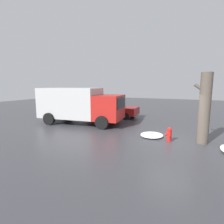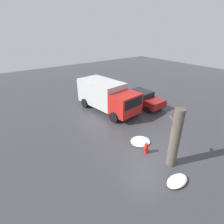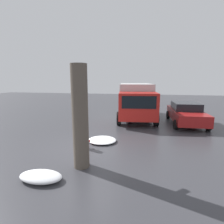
% 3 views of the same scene
% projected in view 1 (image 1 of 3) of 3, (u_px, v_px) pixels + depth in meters
% --- Properties ---
extents(ground_plane, '(60.00, 60.00, 0.00)m').
position_uv_depth(ground_plane, '(169.00, 141.00, 9.13)').
color(ground_plane, '#38383D').
extents(fire_hydrant, '(0.36, 0.45, 0.74)m').
position_uv_depth(fire_hydrant, '(169.00, 134.00, 9.08)').
color(fire_hydrant, red).
rests_on(fire_hydrant, ground_plane).
extents(tree_trunk, '(0.83, 0.54, 3.53)m').
position_uv_depth(tree_trunk, '(204.00, 108.00, 8.61)').
color(tree_trunk, brown).
rests_on(tree_trunk, ground_plane).
extents(delivery_truck, '(6.53, 3.31, 2.69)m').
position_uv_depth(delivery_truck, '(80.00, 104.00, 13.31)').
color(delivery_truck, red).
rests_on(delivery_truck, ground_plane).
extents(pedestrian, '(0.40, 0.40, 1.84)m').
position_uv_depth(pedestrian, '(98.00, 112.00, 12.36)').
color(pedestrian, '#23232D').
rests_on(pedestrian, ground_plane).
extents(parked_car, '(4.57, 2.21, 1.47)m').
position_uv_depth(parked_car, '(113.00, 109.00, 16.10)').
color(parked_car, maroon).
rests_on(parked_car, ground_plane).
extents(snow_pile_by_hydrant, '(1.28, 1.38, 0.17)m').
position_uv_depth(snow_pile_by_hydrant, '(152.00, 135.00, 10.00)').
color(snow_pile_by_hydrant, white).
rests_on(snow_pile_by_hydrant, ground_plane).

